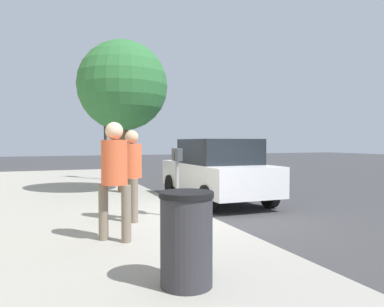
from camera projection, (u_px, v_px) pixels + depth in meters
name	position (u px, v px, depth m)	size (l,w,h in m)	color
ground_plane	(203.00, 220.00, 7.94)	(80.00, 80.00, 0.00)	#38383A
sidewalk_slab	(55.00, 229.00, 6.82)	(28.00, 6.00, 0.15)	gray
parking_meter	(177.00, 168.00, 7.53)	(0.36, 0.12, 1.41)	gray
pedestrian_at_meter	(132.00, 167.00, 7.18)	(0.53, 0.38, 1.77)	#726656
pedestrian_bystander	(114.00, 170.00, 5.69)	(0.41, 0.46, 1.85)	#726656
parked_sedan_near	(216.00, 170.00, 10.41)	(4.43, 2.02, 1.77)	silver
street_tree	(123.00, 86.00, 11.21)	(2.73, 2.73, 4.62)	brown
traffic_signal	(108.00, 120.00, 15.12)	(0.24, 0.44, 3.60)	black
trash_bin	(186.00, 239.00, 3.92)	(0.59, 0.59, 1.01)	#2D2D33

